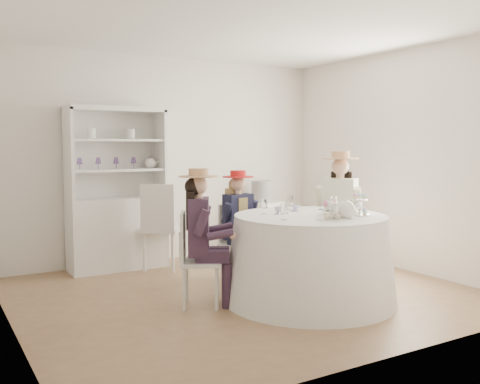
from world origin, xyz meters
TOP-DOWN VIEW (x-y plane):
  - ground at (0.00, 0.00)m, footprint 4.50×4.50m
  - ceiling at (0.00, 0.00)m, footprint 4.50×4.50m
  - wall_back at (0.00, 2.00)m, footprint 4.50×0.00m
  - wall_front at (0.00, -2.00)m, footprint 4.50×0.00m
  - wall_left at (-2.25, 0.00)m, footprint 0.00×4.50m
  - wall_right at (2.25, 0.00)m, footprint 0.00×4.50m
  - tea_table at (0.41, -0.57)m, footprint 1.69×1.69m
  - hutch at (-0.79, 1.77)m, footprint 1.31×0.77m
  - side_table at (1.29, 1.66)m, footprint 0.63×0.63m
  - hatbox at (1.29, 1.66)m, footprint 0.35×0.35m
  - guest_left at (-0.59, -0.17)m, footprint 0.56×0.51m
  - guest_mid at (0.22, 0.49)m, footprint 0.46×0.48m
  - guest_right at (1.30, 0.03)m, footprint 0.63×0.58m
  - spare_chair at (-0.37, 1.39)m, footprint 0.62×0.62m
  - teacup_a at (0.18, -0.35)m, footprint 0.10×0.10m
  - teacup_b at (0.45, -0.26)m, footprint 0.08×0.08m
  - teacup_c at (0.71, -0.50)m, footprint 0.10×0.10m
  - flower_bowl at (0.62, -0.64)m, footprint 0.25×0.25m
  - flower_arrangement at (0.61, -0.62)m, footprint 0.17×0.17m
  - table_teapot at (0.53, -0.94)m, footprint 0.26×0.18m
  - sandwich_plate at (0.37, -0.93)m, footprint 0.29×0.29m
  - cupcake_stand at (0.81, -0.82)m, footprint 0.22×0.22m
  - stemware_set at (0.41, -0.57)m, footprint 0.94×0.98m

SIDE VIEW (x-z plane):
  - ground at x=0.00m, z-range 0.00..0.00m
  - side_table at x=1.29m, z-range 0.00..0.74m
  - tea_table at x=0.41m, z-range 0.00..0.85m
  - spare_chair at x=-0.37m, z-range 0.04..1.11m
  - guest_mid at x=0.22m, z-range 0.08..1.34m
  - hutch at x=-0.79m, z-range -0.29..1.71m
  - guest_left at x=-0.59m, z-range 0.08..1.40m
  - guest_right at x=1.30m, z-range 0.09..1.56m
  - sandwich_plate at x=0.37m, z-range 0.84..0.90m
  - flower_bowl at x=0.62m, z-range 0.86..0.91m
  - teacup_b at x=0.45m, z-range 0.86..0.92m
  - hatbox at x=1.29m, z-range 0.74..1.04m
  - teacup_a at x=0.18m, z-range 0.86..0.92m
  - teacup_c at x=0.71m, z-range 0.86..0.93m
  - stemware_set at x=0.41m, z-range 0.86..1.01m
  - cupcake_stand at x=0.81m, z-range 0.83..1.04m
  - flower_arrangement at x=0.61m, z-range 0.91..0.97m
  - table_teapot at x=0.53m, z-range 0.84..1.03m
  - wall_back at x=0.00m, z-range -0.90..3.60m
  - wall_front at x=0.00m, z-range -0.90..3.60m
  - wall_left at x=-2.25m, z-range -0.90..3.60m
  - wall_right at x=2.25m, z-range -0.90..3.60m
  - ceiling at x=0.00m, z-range 2.70..2.70m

